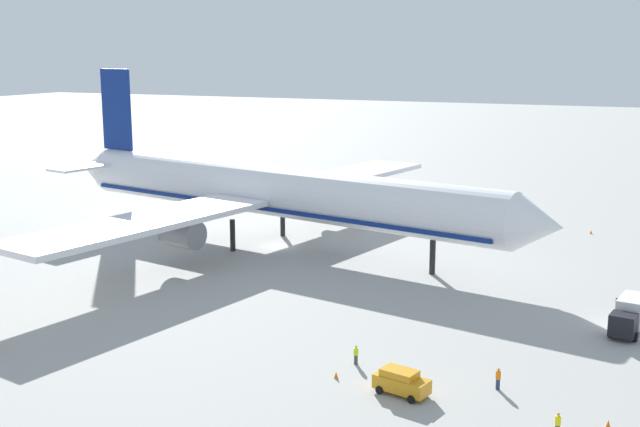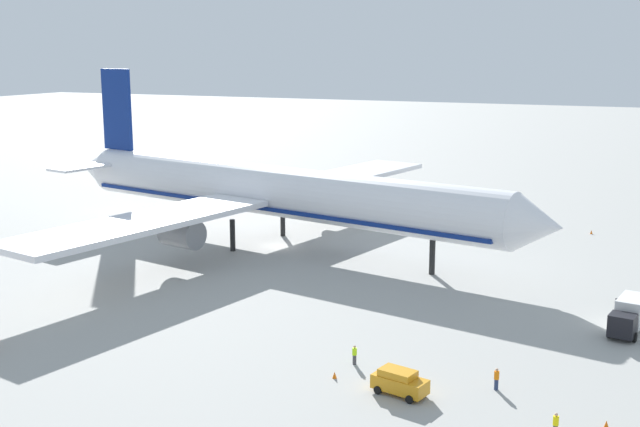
{
  "view_description": "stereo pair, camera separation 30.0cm",
  "coord_description": "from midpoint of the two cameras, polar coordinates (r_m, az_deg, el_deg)",
  "views": [
    {
      "loc": [
        46.31,
        -93.09,
        25.96
      ],
      "look_at": [
        4.99,
        2.75,
        4.41
      ],
      "focal_mm": 44.68,
      "sensor_mm": 36.0,
      "label": 1
    },
    {
      "loc": [
        46.59,
        -92.97,
        25.96
      ],
      "look_at": [
        4.99,
        2.75,
        4.41
      ],
      "focal_mm": 44.68,
      "sensor_mm": 36.0,
      "label": 2
    }
  ],
  "objects": [
    {
      "name": "baggage_cart_1",
      "position": [
        88.86,
        21.16,
        -5.96
      ],
      "size": [
        2.17,
        3.08,
        0.4
      ],
      "color": "gray",
      "rests_on": "ground"
    },
    {
      "name": "ground_plane",
      "position": [
        107.17,
        -2.96,
        -2.37
      ],
      "size": [
        600.0,
        600.0,
        0.0
      ],
      "primitive_type": "plane",
      "color": "#9E9E99"
    },
    {
      "name": "traffic_cone_0",
      "position": [
        154.24,
        -8.01,
        1.96
      ],
      "size": [
        0.36,
        0.36,
        0.55
      ],
      "primitive_type": "cone",
      "color": "orange",
      "rests_on": "ground"
    },
    {
      "name": "airliner",
      "position": [
        106.4,
        -3.55,
        1.57
      ],
      "size": [
        77.78,
        76.25,
        23.13
      ],
      "color": "white",
      "rests_on": "ground"
    },
    {
      "name": "traffic_cone_2",
      "position": [
        60.97,
        19.96,
        -14.0
      ],
      "size": [
        0.36,
        0.36,
        0.55
      ],
      "primitive_type": "cone",
      "color": "orange",
      "rests_on": "ground"
    },
    {
      "name": "traffic_cone_4",
      "position": [
        120.72,
        18.93,
        -1.26
      ],
      "size": [
        0.36,
        0.36,
        0.55
      ],
      "primitive_type": "cone",
      "color": "orange",
      "rests_on": "ground"
    },
    {
      "name": "ground_worker_5",
      "position": [
        58.38,
        16.67,
        -14.29
      ],
      "size": [
        0.43,
        0.43,
        1.75
      ],
      "color": "#3F3F47",
      "rests_on": "ground"
    },
    {
      "name": "service_van",
      "position": [
        62.52,
        5.85,
        -11.9
      ],
      "size": [
        4.57,
        2.81,
        1.97
      ],
      "color": "orange",
      "rests_on": "ground"
    },
    {
      "name": "ground_worker_4",
      "position": [
        64.56,
        12.66,
        -11.47
      ],
      "size": [
        0.55,
        0.55,
        1.77
      ],
      "color": "navy",
      "rests_on": "ground"
    },
    {
      "name": "service_truck_3",
      "position": [
        80.32,
        21.36,
        -6.77
      ],
      "size": [
        3.37,
        7.14,
        3.12
      ],
      "color": "black",
      "rests_on": "ground"
    },
    {
      "name": "ground_worker_0",
      "position": [
        67.88,
        2.62,
        -10.07
      ],
      "size": [
        0.54,
        0.54,
        1.66
      ],
      "color": "#3F3F47",
      "rests_on": "ground"
    },
    {
      "name": "traffic_cone_1",
      "position": [
        65.33,
        1.18,
        -11.49
      ],
      "size": [
        0.36,
        0.36,
        0.55
      ],
      "primitive_type": "cone",
      "color": "orange",
      "rests_on": "ground"
    }
  ]
}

